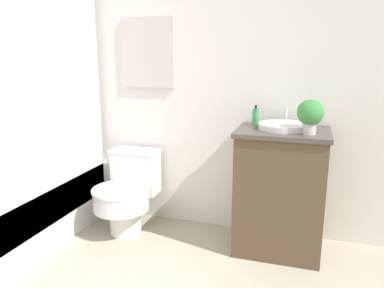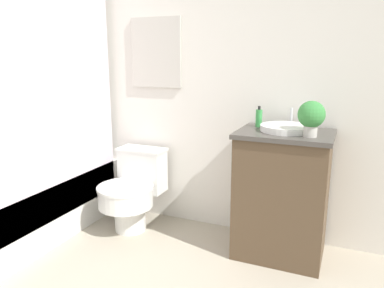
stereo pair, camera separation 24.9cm
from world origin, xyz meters
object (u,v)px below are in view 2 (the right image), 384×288
sink (286,128)px  soap_bottle (259,118)px  toilet (133,190)px  potted_plant (311,116)px

sink → soap_bottle: soap_bottle is taller
toilet → sink: (1.15, 0.07, 0.57)m
soap_bottle → sink: bearing=-21.6°
sink → soap_bottle: size_ratio=2.57×
toilet → soap_bottle: soap_bottle is taller
toilet → soap_bottle: size_ratio=4.29×
soap_bottle → potted_plant: 0.42m
toilet → sink: 1.29m
toilet → potted_plant: 1.48m
sink → potted_plant: potted_plant is taller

